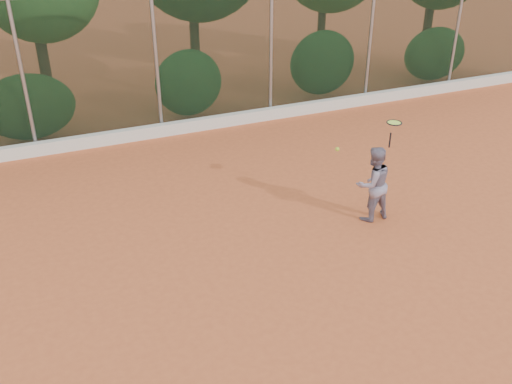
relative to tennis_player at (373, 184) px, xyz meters
name	(u,v)px	position (x,y,z in m)	size (l,w,h in m)	color
ground	(282,292)	(-2.47, -1.36, -0.72)	(80.00, 80.00, 0.00)	#C45A2E
concrete_curb	(164,130)	(-2.47, 5.46, -0.57)	(24.00, 0.20, 0.30)	silver
tennis_player	(373,184)	(0.00, 0.00, 0.00)	(0.70, 0.54, 1.44)	gray
chainlink_fence	(156,60)	(-2.47, 5.64, 1.14)	(24.09, 0.09, 3.50)	black
tennis_racket	(394,125)	(0.29, -0.02, 1.11)	(0.35, 0.35, 0.50)	black
tennis_ball_in_flight	(337,149)	(-1.15, -0.54, 1.11)	(0.07, 0.07, 0.07)	#A6C52C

